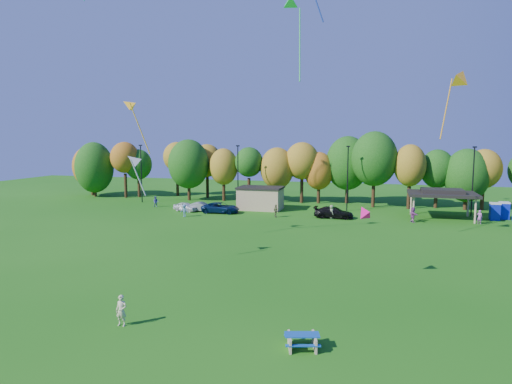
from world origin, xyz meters
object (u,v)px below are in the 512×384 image
(porta_potties, at_px, (506,211))
(picnic_table, at_px, (302,340))
(kite_flyer, at_px, (121,311))
(car_b, at_px, (201,207))
(car_c, at_px, (221,208))
(car_d, at_px, (334,212))
(car_a, at_px, (186,207))

(porta_potties, bearing_deg, picnic_table, -114.19)
(kite_flyer, bearing_deg, picnic_table, -1.41)
(kite_flyer, xyz_separation_m, car_b, (-10.57, 37.23, -0.23))
(picnic_table, height_order, car_c, car_c)
(car_b, xyz_separation_m, car_c, (3.00, -0.48, 0.08))
(kite_flyer, bearing_deg, car_c, 100.39)
(car_b, height_order, car_d, car_d)
(car_a, bearing_deg, car_b, -64.28)
(picnic_table, distance_m, car_c, 40.74)
(car_c, bearing_deg, porta_potties, -86.43)
(kite_flyer, bearing_deg, porta_potties, 54.07)
(car_d, bearing_deg, car_c, 90.93)
(porta_potties, bearing_deg, car_d, -168.31)
(car_b, distance_m, car_d, 18.26)
(car_d, bearing_deg, car_a, 90.59)
(porta_potties, bearing_deg, kite_flyer, -124.67)
(kite_flyer, xyz_separation_m, car_a, (-12.76, 36.84, -0.23))
(porta_potties, bearing_deg, car_a, -174.05)
(car_b, bearing_deg, porta_potties, -82.44)
(kite_flyer, distance_m, car_d, 37.62)
(car_b, bearing_deg, car_d, -89.40)
(car_c, xyz_separation_m, car_d, (15.26, 0.09, 0.01))
(kite_flyer, relative_size, car_a, 0.46)
(porta_potties, distance_m, picnic_table, 45.12)
(car_a, distance_m, car_d, 20.44)
(kite_flyer, distance_m, car_a, 38.98)
(picnic_table, relative_size, kite_flyer, 1.16)
(picnic_table, distance_m, car_a, 43.30)
(picnic_table, relative_size, car_c, 0.39)
(kite_flyer, height_order, car_a, kite_flyer)
(car_b, bearing_deg, picnic_table, -149.29)
(car_c, distance_m, car_d, 15.26)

